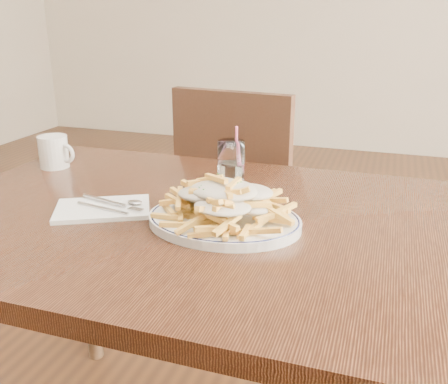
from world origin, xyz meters
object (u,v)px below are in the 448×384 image
(table, at_px, (204,249))
(loaded_fries, at_px, (224,196))
(chair_far, at_px, (243,196))
(coffee_mug, at_px, (54,152))
(fries_plate, at_px, (224,220))
(water_glass, at_px, (231,165))

(table, distance_m, loaded_fries, 0.16)
(chair_far, xyz_separation_m, coffee_mug, (-0.37, -0.55, 0.28))
(fries_plate, distance_m, coffee_mug, 0.60)
(table, height_order, coffee_mug, coffee_mug)
(water_glass, bearing_deg, fries_plate, -75.14)
(water_glass, bearing_deg, chair_far, 103.27)
(table, bearing_deg, loaded_fries, -33.44)
(table, distance_m, water_glass, 0.25)
(fries_plate, relative_size, coffee_mug, 3.39)
(table, relative_size, coffee_mug, 10.98)
(table, xyz_separation_m, coffee_mug, (-0.50, 0.19, 0.12))
(chair_far, distance_m, coffee_mug, 0.72)
(table, distance_m, coffee_mug, 0.55)
(fries_plate, bearing_deg, loaded_fries, 0.00)
(table, bearing_deg, coffee_mug, 159.34)
(chair_far, xyz_separation_m, water_glass, (0.12, -0.53, 0.28))
(chair_far, height_order, coffee_mug, chair_far)
(chair_far, relative_size, loaded_fries, 2.93)
(table, bearing_deg, chair_far, 100.26)
(table, relative_size, chair_far, 1.32)
(chair_far, distance_m, loaded_fries, 0.85)
(chair_far, bearing_deg, water_glass, -76.73)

